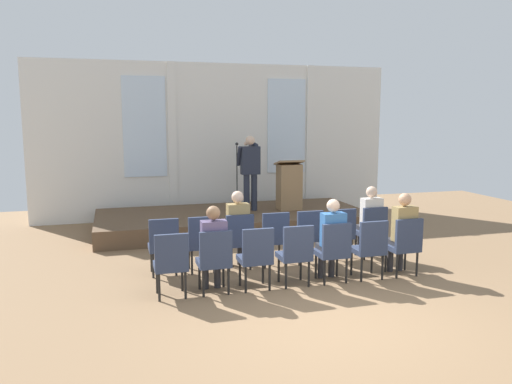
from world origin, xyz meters
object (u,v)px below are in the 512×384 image
chair_r0_c3 (274,235)px  lectern (289,186)px  mic_stand (237,195)px  chair_r1_c4 (334,248)px  chair_r1_c3 (296,251)px  chair_r0_c2 (238,238)px  audience_r0_c6 (370,218)px  chair_r1_c0 (171,261)px  audience_r0_c2 (237,225)px  chair_r1_c6 (405,243)px  audience_r1_c4 (332,236)px  chair_r0_c1 (202,240)px  chair_r0_c5 (340,231)px  audience_r1_c1 (213,244)px  chair_r1_c1 (215,258)px  chair_r0_c4 (308,233)px  chair_r0_c6 (372,229)px  chair_r0_c0 (163,243)px  audience_r1_c6 (402,229)px  chair_r1_c2 (256,254)px  chair_r1_c5 (370,246)px  speaker (250,167)px

chair_r0_c3 → lectern: bearing=65.9°
mic_stand → chair_r1_c4: (0.44, -4.37, -0.18)m
lectern → chair_r1_c3: lectern is taller
chair_r0_c2 → audience_r0_c6: (2.45, 0.08, 0.19)m
chair_r1_c0 → audience_r0_c2: bearing=43.0°
audience_r0_c6 → chair_r1_c6: audience_r0_c6 is taller
chair_r1_c6 → audience_r1_c4: bearing=176.1°
chair_r0_c1 → chair_r1_c0: 1.22m
chair_r0_c5 → audience_r0_c6: size_ratio=0.73×
lectern → audience_r1_c1: lectern is taller
chair_r1_c1 → audience_r1_c4: audience_r1_c4 is taller
chair_r0_c1 → audience_r1_c4: bearing=-28.0°
chair_r0_c2 → chair_r0_c3: (0.61, 0.00, 0.00)m
chair_r0_c4 → chair_r0_c6: size_ratio=1.00×
chair_r0_c0 → audience_r1_c4: (2.45, -0.98, 0.18)m
lectern → chair_r1_c6: size_ratio=1.23×
chair_r0_c0 → chair_r0_c4: same height
chair_r0_c0 → audience_r1_c6: (3.68, -0.98, 0.20)m
chair_r1_c1 → chair_r1_c2: 0.61m
chair_r1_c2 → chair_r1_c5: bearing=0.0°
chair_r0_c6 → speaker: bearing=114.3°
chair_r0_c1 → audience_r0_c2: audience_r0_c2 is taller
lectern → chair_r0_c5: (-0.13, -3.03, -0.40)m
chair_r0_c1 → chair_r0_c6: size_ratio=1.00×
mic_stand → chair_r1_c3: mic_stand is taller
chair_r0_c6 → audience_r1_c4: 1.58m
chair_r0_c0 → chair_r1_c2: bearing=-40.8°
chair_r0_c2 → audience_r0_c2: bearing=90.0°
chair_r0_c5 → audience_r1_c4: audience_r1_c4 is taller
audience_r0_c2 → chair_r1_c0: size_ratio=1.39×
chair_r0_c3 → audience_r1_c1: audience_r1_c1 is taller
chair_r1_c2 → chair_r1_c4: 1.23m
chair_r1_c6 → chair_r0_c2: bearing=156.6°
lectern → chair_r1_c4: size_ratio=1.23×
chair_r0_c3 → chair_r1_c0: same height
audience_r1_c6 → audience_r1_c1: bearing=179.9°
chair_r0_c2 → chair_r1_c3: same height
audience_r1_c6 → audience_r0_c6: bearing=90.0°
mic_stand → chair_r1_c0: size_ratio=1.65×
audience_r0_c6 → chair_r1_c5: bearing=-118.2°
chair_r0_c2 → chair_r0_c1: bearing=180.0°
chair_r1_c2 → audience_r1_c4: audience_r1_c4 is taller
lectern → chair_r1_c6: bearing=-83.2°
audience_r1_c4 → chair_r1_c5: 0.64m
chair_r0_c0 → chair_r0_c3: same height
chair_r0_c1 → audience_r1_c1: audience_r1_c1 is taller
speaker → chair_r1_c2: (-1.05, -4.17, -0.84)m
chair_r0_c0 → chair_r1_c0: (0.00, -1.06, 0.00)m
speaker → chair_r0_c3: bearing=-98.0°
lectern → chair_r0_c6: lectern is taller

